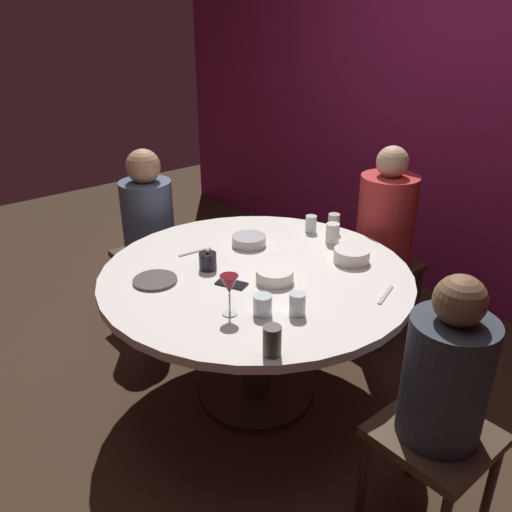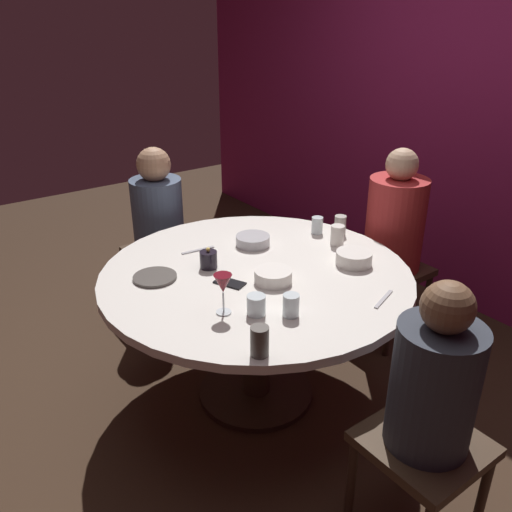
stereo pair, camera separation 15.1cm
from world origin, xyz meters
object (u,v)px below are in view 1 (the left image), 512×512
(bowl_small_white, at_px, (275,275))
(cell_phone, at_px, (232,284))
(cup_near_candle, at_px, (334,223))
(seated_diner_right, at_px, (444,384))
(bowl_serving_large, at_px, (249,240))
(cup_by_left_diner, at_px, (333,233))
(dinner_plate, at_px, (155,280))
(cup_by_right_diner, at_px, (297,304))
(seated_diner_back, at_px, (386,223))
(bowl_salad_center, at_px, (352,255))
(cup_center_front, at_px, (263,305))
(seated_diner_left, at_px, (148,217))
(candle_holder, at_px, (208,261))
(cup_beside_wine, at_px, (311,224))
(cup_far_edge, at_px, (272,341))
(dining_table, at_px, (256,295))
(wine_glass, at_px, (229,286))

(bowl_small_white, bearing_deg, cell_phone, -120.40)
(cup_near_candle, bearing_deg, seated_diner_right, -30.00)
(bowl_serving_large, bearing_deg, cup_by_left_diner, 54.04)
(dinner_plate, xyz_separation_m, cup_by_right_diner, (0.63, 0.30, 0.04))
(seated_diner_back, relative_size, cup_near_candle, 10.88)
(bowl_salad_center, bearing_deg, cup_by_right_diner, -71.21)
(bowl_serving_large, height_order, cup_by_left_diner, cup_by_left_diner)
(cup_near_candle, bearing_deg, cup_center_front, -64.87)
(dinner_plate, bearing_deg, seated_diner_left, 152.69)
(seated_diner_left, xyz_separation_m, candle_holder, (0.87, -0.16, 0.07))
(cup_beside_wine, bearing_deg, seated_diner_back, 67.51)
(cup_center_front, xyz_separation_m, cup_beside_wine, (-0.50, 0.79, 0.00))
(cup_center_front, xyz_separation_m, cup_far_edge, (0.23, -0.16, 0.02))
(seated_diner_back, xyz_separation_m, dinner_plate, (-0.22, -1.42, 0.01))
(cell_phone, bearing_deg, seated_diner_left, -123.31)
(dining_table, height_order, cup_by_right_diner, cup_by_right_diner)
(cup_near_candle, height_order, cup_beside_wine, cup_near_candle)
(seated_diner_right, relative_size, cup_beside_wine, 11.84)
(cup_by_left_diner, height_order, cup_far_edge, cup_far_edge)
(seated_diner_left, xyz_separation_m, seated_diner_right, (2.06, -0.00, -0.02))
(cup_by_left_diner, bearing_deg, candle_holder, -103.64)
(dining_table, height_order, cup_beside_wine, cup_beside_wine)
(bowl_serving_large, bearing_deg, cup_far_edge, -34.48)
(wine_glass, relative_size, bowl_salad_center, 1.00)
(cup_by_right_diner, height_order, cup_center_front, cup_by_right_diner)
(bowl_serving_large, bearing_deg, dining_table, -33.13)
(candle_holder, bearing_deg, cup_beside_wine, 91.24)
(cup_by_left_diner, bearing_deg, seated_diner_back, 90.16)
(wine_glass, distance_m, cup_beside_wine, 0.98)
(cell_phone, height_order, cup_beside_wine, cup_beside_wine)
(seated_diner_left, xyz_separation_m, cup_by_left_diner, (1.04, 0.53, 0.08))
(seated_diner_left, relative_size, seated_diner_right, 1.02)
(cell_phone, height_order, bowl_small_white, bowl_small_white)
(dining_table, bearing_deg, bowl_serving_large, 146.87)
(candle_holder, bearing_deg, bowl_serving_large, 105.85)
(dinner_plate, height_order, bowl_serving_large, bowl_serving_large)
(wine_glass, height_order, cup_center_front, wine_glass)
(cup_center_front, bearing_deg, dining_table, 143.95)
(seated_diner_back, distance_m, cup_beside_wine, 0.48)
(dinner_plate, relative_size, cup_by_right_diner, 2.12)
(dining_table, relative_size, seated_diner_right, 1.34)
(dining_table, distance_m, seated_diner_back, 1.00)
(bowl_serving_large, height_order, cup_near_candle, cup_near_candle)
(cup_center_front, distance_m, cup_beside_wine, 0.93)
(dining_table, height_order, bowl_small_white, bowl_small_white)
(wine_glass, height_order, cup_beside_wine, wine_glass)
(seated_diner_back, xyz_separation_m, cup_far_edge, (0.55, -1.38, 0.06))
(cup_near_candle, xyz_separation_m, cup_by_right_diner, (0.50, -0.77, -0.01))
(candle_holder, relative_size, cup_near_candle, 0.97)
(candle_holder, height_order, dinner_plate, candle_holder)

